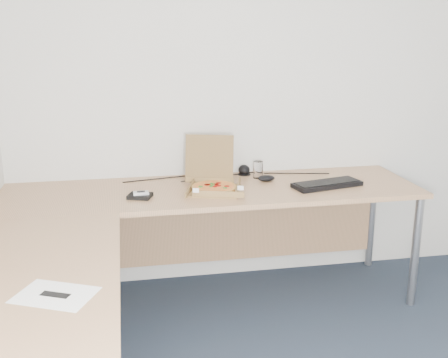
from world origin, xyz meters
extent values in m
cube|color=tan|center=(-0.50, 1.40, 0.71)|extent=(2.50, 0.70, 0.03)
cube|color=tan|center=(-1.40, 0.30, 0.71)|extent=(0.70, 1.50, 0.03)
cylinder|color=gray|center=(0.70, 1.70, 0.35)|extent=(0.05, 0.05, 0.70)
cube|color=olive|center=(-0.50, 1.35, 0.73)|extent=(0.30, 0.30, 0.01)
cube|color=olive|center=(-0.50, 1.51, 0.89)|extent=(0.30, 0.06, 0.29)
cylinder|color=gold|center=(-0.50, 1.35, 0.75)|extent=(0.27, 0.27, 0.02)
cylinder|color=#AE1E11|center=(-0.50, 1.35, 0.76)|extent=(0.23, 0.23, 0.00)
cylinder|color=silver|center=(-0.17, 1.58, 0.78)|extent=(0.06, 0.06, 0.11)
cube|color=black|center=(0.20, 1.31, 0.74)|extent=(0.45, 0.25, 0.03)
ellipsoid|color=black|center=(-0.14, 1.50, 0.75)|extent=(0.12, 0.09, 0.04)
cube|color=black|center=(-0.93, 1.30, 0.74)|extent=(0.16, 0.14, 0.02)
cube|color=#B2B5BA|center=(-0.93, 1.29, 0.76)|extent=(0.09, 0.05, 0.02)
cube|color=white|center=(-1.28, 0.17, 0.73)|extent=(0.33, 0.29, 0.00)
ellipsoid|color=black|center=(-0.24, 1.68, 0.77)|extent=(0.09, 0.09, 0.07)
camera|label=1|loc=(-1.01, -1.68, 1.66)|focal=43.42mm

